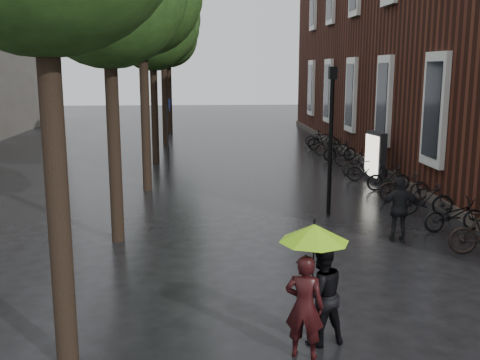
{
  "coord_description": "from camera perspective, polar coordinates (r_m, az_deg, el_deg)",
  "views": [
    {
      "loc": [
        -1.99,
        -6.82,
        4.3
      ],
      "look_at": [
        -1.08,
        6.01,
        1.72
      ],
      "focal_mm": 42.0,
      "sensor_mm": 36.0,
      "label": 1
    }
  ],
  "objects": [
    {
      "name": "person_black",
      "position": [
        9.05,
        8.19,
        -11.4
      ],
      "size": [
        0.94,
        0.82,
        1.64
      ],
      "primitive_type": "imported",
      "rotation": [
        0.0,
        0.0,
        3.43
      ],
      "color": "black",
      "rests_on": "ground"
    },
    {
      "name": "brick_building",
      "position": [
        29.13,
        21.93,
        13.86
      ],
      "size": [
        10.2,
        33.2,
        12.0
      ],
      "color": "#38160F",
      "rests_on": "ground"
    },
    {
      "name": "person_burgundy",
      "position": [
        8.62,
        6.56,
        -12.65
      ],
      "size": [
        0.69,
        0.57,
        1.62
      ],
      "primitive_type": "imported",
      "rotation": [
        0.0,
        0.0,
        2.78
      ],
      "color": "black",
      "rests_on": "ground"
    },
    {
      "name": "ad_lightbox",
      "position": [
        22.02,
        13.57,
        2.3
      ],
      "size": [
        0.29,
        1.27,
        1.92
      ],
      "rotation": [
        0.0,
        0.0,
        0.15
      ],
      "color": "black",
      "rests_on": "ground"
    },
    {
      "name": "parked_bicycles",
      "position": [
        23.12,
        12.6,
        1.52
      ],
      "size": [
        2.02,
        19.42,
        1.05
      ],
      "color": "black",
      "rests_on": "ground"
    },
    {
      "name": "cycle_sign",
      "position": [
        24.53,
        -7.27,
        5.84
      ],
      "size": [
        0.16,
        0.55,
        3.02
      ],
      "rotation": [
        0.0,
        0.0,
        0.13
      ],
      "color": "#262628",
      "rests_on": "ground"
    },
    {
      "name": "street_trees",
      "position": [
        22.91,
        -9.45,
        16.28
      ],
      "size": [
        4.33,
        34.03,
        8.91
      ],
      "color": "black",
      "rests_on": "ground"
    },
    {
      "name": "lamp_post",
      "position": [
        16.49,
        9.24,
        5.37
      ],
      "size": [
        0.22,
        0.22,
        4.34
      ],
      "rotation": [
        0.0,
        0.0,
        -0.26
      ],
      "color": "black",
      "rests_on": "ground"
    },
    {
      "name": "pedestrian_walking",
      "position": [
        14.59,
        15.92,
        -2.9
      ],
      "size": [
        1.02,
        0.58,
        1.65
      ],
      "primitive_type": "imported",
      "rotation": [
        0.0,
        0.0,
        2.95
      ],
      "color": "black",
      "rests_on": "ground"
    },
    {
      "name": "lime_umbrella",
      "position": [
        8.46,
        7.54,
        -5.35
      ],
      "size": [
        1.06,
        1.06,
        1.57
      ],
      "rotation": [
        0.0,
        0.0,
        -0.07
      ],
      "color": "black",
      "rests_on": "ground"
    }
  ]
}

